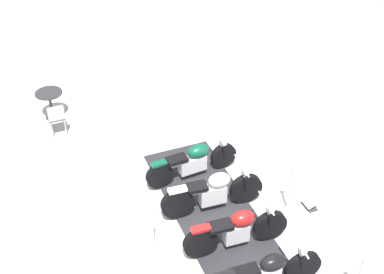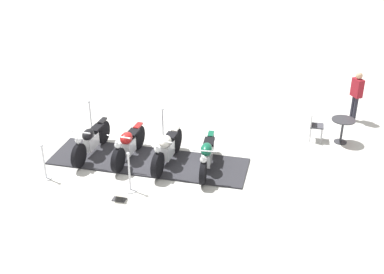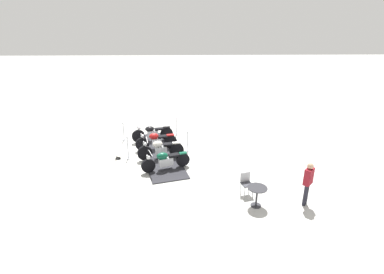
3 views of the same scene
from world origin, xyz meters
TOP-DOWN VIEW (x-y plane):
  - ground_plane at (0.00, 0.00)m, footprint 80.00×80.00m
  - display_platform at (0.00, 0.00)m, footprint 3.02×5.82m
  - motorcycle_black at (-0.47, 1.63)m, footprint 2.21×0.75m
  - motorcycle_maroon at (-0.17, 0.54)m, footprint 2.10×0.73m
  - motorcycle_cream at (0.12, -0.55)m, footprint 2.20×0.78m
  - motorcycle_forest at (0.41, -1.65)m, footprint 2.13×0.97m
  - stanchion_right_mid at (-1.43, -0.39)m, footprint 0.36×0.36m
  - stanchion_left_mid at (1.43, 0.39)m, footprint 0.31×0.31m
  - stanchion_left_front at (0.81, 2.68)m, footprint 0.33×0.33m
  - stanchion_right_front at (-2.06, 1.90)m, footprint 0.28×0.28m
  - info_placard at (-1.94, -0.40)m, footprint 0.34×0.38m
  - cafe_table at (3.84, -4.48)m, footprint 0.70×0.70m
  - cafe_chair_near_table at (3.62, -3.70)m, footprint 0.50×0.50m
  - bystander_person at (5.63, -4.44)m, footprint 0.43×0.44m

SIDE VIEW (x-z plane):
  - ground_plane at x=0.00m, z-range 0.00..0.00m
  - display_platform at x=0.00m, z-range 0.00..0.04m
  - info_placard at x=-1.94m, z-range -0.03..0.18m
  - stanchion_right_mid at x=-1.43m, z-range -0.22..0.89m
  - stanchion_left_front at x=0.81m, z-range -0.19..0.87m
  - stanchion_left_mid at x=1.43m, z-range -0.17..0.87m
  - stanchion_right_front at x=-2.06m, z-range -0.14..0.89m
  - motorcycle_forest at x=0.41m, z-range 0.02..0.93m
  - motorcycle_maroon at x=-0.17m, z-range 0.00..1.00m
  - motorcycle_black at x=-0.47m, z-range -0.01..1.01m
  - motorcycle_cream at x=0.12m, z-range -0.01..1.03m
  - cafe_chair_near_table at x=3.62m, z-range 0.08..0.97m
  - cafe_table at x=3.84m, z-range 0.19..0.95m
  - bystander_person at x=5.63m, z-range 0.16..1.85m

